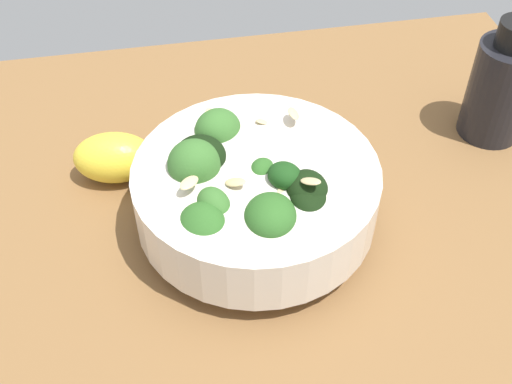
% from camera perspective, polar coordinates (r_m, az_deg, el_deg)
% --- Properties ---
extents(ground_plane, '(0.61, 0.61, 0.03)m').
position_cam_1_polar(ground_plane, '(0.55, 3.77, -4.66)').
color(ground_plane, brown).
extents(bowl_of_broccoli, '(0.19, 0.19, 0.09)m').
position_cam_1_polar(bowl_of_broccoli, '(0.51, -0.30, 0.14)').
color(bowl_of_broccoli, silver).
rests_on(bowl_of_broccoli, ground_plane).
extents(lemon_wedge, '(0.05, 0.08, 0.05)m').
position_cam_1_polar(lemon_wedge, '(0.58, -12.38, 2.97)').
color(lemon_wedge, yellow).
rests_on(lemon_wedge, ground_plane).
extents(bottle_tall, '(0.06, 0.06, 0.12)m').
position_cam_1_polar(bottle_tall, '(0.64, 20.77, 8.69)').
color(bottle_tall, black).
rests_on(bottle_tall, ground_plane).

